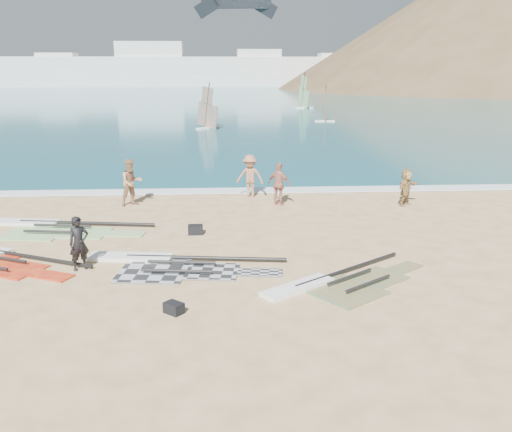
{
  "coord_description": "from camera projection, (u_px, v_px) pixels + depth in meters",
  "views": [
    {
      "loc": [
        -0.93,
        -13.67,
        5.68
      ],
      "look_at": [
        0.16,
        4.0,
        1.0
      ],
      "focal_mm": 40.0,
      "sensor_mm": 36.0,
      "label": 1
    }
  ],
  "objects": [
    {
      "name": "ground",
      "position": [
        259.0,
        293.0,
        14.7
      ],
      "size": [
        300.0,
        300.0,
        0.0
      ],
      "primitive_type": "plane",
      "color": "#D9B87F",
      "rests_on": "ground"
    },
    {
      "name": "rig_orange",
      "position": [
        337.0,
        283.0,
        15.22
      ],
      "size": [
        4.95,
        3.89,
        0.2
      ],
      "rotation": [
        0.0,
        0.0,
        0.64
      ],
      "color": "orange",
      "rests_on": "ground"
    },
    {
      "name": "far_town",
      "position": [
        166.0,
        70.0,
        157.35
      ],
      "size": [
        160.0,
        8.0,
        12.0
      ],
      "color": "white",
      "rests_on": "ground"
    },
    {
      "name": "gear_bag_far",
      "position": [
        174.0,
        308.0,
        13.47
      ],
      "size": [
        0.54,
        0.53,
        0.27
      ],
      "primitive_type": "cube",
      "rotation": [
        0.0,
        0.0,
        -0.72
      ],
      "color": "black",
      "rests_on": "ground"
    },
    {
      "name": "windsurfer_centre",
      "position": [
        325.0,
        111.0,
        59.27
      ],
      "size": [
        2.15,
        2.52,
        3.8
      ],
      "rotation": [
        0.0,
        0.0,
        -0.17
      ],
      "color": "white",
      "rests_on": "ground"
    },
    {
      "name": "beachgoer_back",
      "position": [
        279.0,
        184.0,
        23.75
      ],
      "size": [
        1.12,
        0.95,
        1.79
      ],
      "primitive_type": "imported",
      "rotation": [
        0.0,
        0.0,
        2.54
      ],
      "color": "#B36E5E",
      "rests_on": "ground"
    },
    {
      "name": "gear_bag_near",
      "position": [
        195.0,
        230.0,
        19.8
      ],
      "size": [
        0.51,
        0.37,
        0.32
      ],
      "primitive_type": "cube",
      "rotation": [
        0.0,
        0.0,
        0.01
      ],
      "color": "black",
      "rests_on": "ground"
    },
    {
      "name": "rig_grey",
      "position": [
        166.0,
        264.0,
        16.68
      ],
      "size": [
        5.98,
        2.72,
        0.2
      ],
      "rotation": [
        0.0,
        0.0,
        -0.13
      ],
      "color": "#232425",
      "rests_on": "ground"
    },
    {
      "name": "windsurfer_right",
      "position": [
        303.0,
        98.0,
        77.46
      ],
      "size": [
        2.8,
        3.17,
        4.91
      ],
      "rotation": [
        0.0,
        0.0,
        0.3
      ],
      "color": "white",
      "rests_on": "ground"
    },
    {
      "name": "windsurfer_left",
      "position": [
        207.0,
        115.0,
        52.42
      ],
      "size": [
        2.17,
        2.12,
        4.28
      ],
      "rotation": [
        0.0,
        0.0,
        0.76
      ],
      "color": "white",
      "rests_on": "ground"
    },
    {
      "name": "surf_line",
      "position": [
        242.0,
        191.0,
        26.57
      ],
      "size": [
        300.0,
        1.2,
        0.04
      ],
      "primitive_type": "cube",
      "color": "white",
      "rests_on": "ground"
    },
    {
      "name": "beachgoer_right",
      "position": [
        406.0,
        187.0,
        23.71
      ],
      "size": [
        1.36,
        1.36,
        1.58
      ],
      "primitive_type": "imported",
      "rotation": [
        0.0,
        0.0,
        0.79
      ],
      "color": "#A7824D",
      "rests_on": "ground"
    },
    {
      "name": "beachgoer_mid",
      "position": [
        250.0,
        176.0,
        25.12
      ],
      "size": [
        1.39,
        1.04,
        1.91
      ],
      "primitive_type": "imported",
      "rotation": [
        0.0,
        0.0,
        -0.29
      ],
      "color": "#9A6B4C",
      "rests_on": "ground"
    },
    {
      "name": "rig_green",
      "position": [
        50.0,
        227.0,
        20.47
      ],
      "size": [
        6.26,
        2.92,
        0.2
      ],
      "rotation": [
        0.0,
        0.0,
        -0.15
      ],
      "color": "#67C02B",
      "rests_on": "ground"
    },
    {
      "name": "person_wetsuit",
      "position": [
        79.0,
        243.0,
        16.2
      ],
      "size": [
        0.68,
        0.61,
        1.57
      ],
      "primitive_type": "imported",
      "rotation": [
        0.0,
        0.0,
        0.52
      ],
      "color": "black",
      "rests_on": "ground"
    },
    {
      "name": "beachgoer_left",
      "position": [
        131.0,
        182.0,
        23.72
      ],
      "size": [
        1.19,
        1.12,
        1.95
      ],
      "primitive_type": "imported",
      "rotation": [
        0.0,
        0.0,
        0.53
      ],
      "color": "#A57754",
      "rests_on": "ground"
    },
    {
      "name": "kitesurf_kite",
      "position": [
        236.0,
        2.0,
        51.71
      ],
      "size": [
        7.6,
        1.78,
        2.47
      ],
      "rotation": [
        0.0,
        0.0,
        -0.15
      ],
      "color": "black",
      "rests_on": "ground"
    },
    {
      "name": "sea",
      "position": [
        224.0,
        89.0,
        142.07
      ],
      "size": [
        300.0,
        240.0,
        0.06
      ],
      "primitive_type": "cube",
      "color": "#0D505E",
      "rests_on": "ground"
    }
  ]
}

